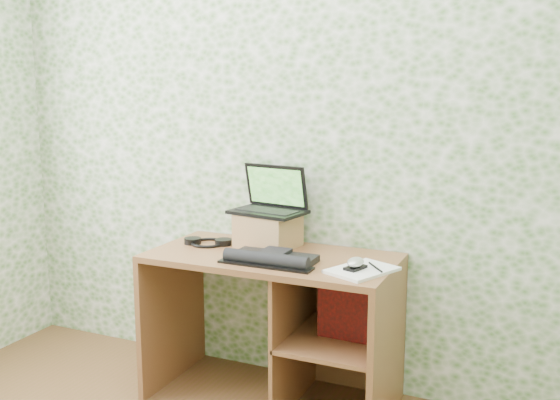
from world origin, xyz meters
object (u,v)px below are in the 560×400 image
at_px(desk, 289,308).
at_px(riser, 268,230).
at_px(laptop, 271,201).
at_px(keyboard, 271,258).
at_px(notepad, 362,270).

bearing_deg(desk, riser, 145.09).
relative_size(laptop, keyboard, 0.87).
height_order(desk, keyboard, keyboard).
height_order(desk, riser, riser).
distance_m(laptop, keyboard, 0.40).
distance_m(riser, notepad, 0.62).
bearing_deg(keyboard, notepad, 4.81).
xyz_separation_m(laptop, notepad, (0.57, -0.28, -0.22)).
bearing_deg(riser, notepad, -22.72).
distance_m(desk, laptop, 0.54).
height_order(laptop, keyboard, laptop).
distance_m(riser, keyboard, 0.31).
relative_size(desk, laptop, 3.05).
relative_size(riser, laptop, 0.72).
bearing_deg(notepad, laptop, 178.16).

